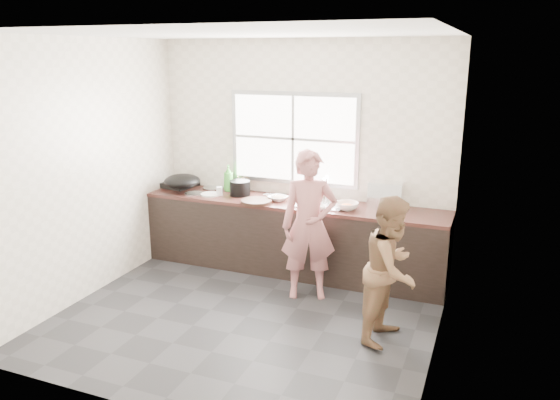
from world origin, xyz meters
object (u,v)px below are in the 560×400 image
at_px(person_side, 392,269).
at_px(pot_lid_left, 194,193).
at_px(bowl_held, 318,207).
at_px(bottle_brown_short, 243,185).
at_px(cutting_board, 256,201).
at_px(plate_food, 211,194).
at_px(burner, 178,183).
at_px(bowl_crabs, 347,207).
at_px(bottle_brown_tall, 238,184).
at_px(woman, 309,230).
at_px(black_pot, 240,188).
at_px(pot_lid_right, 213,188).
at_px(glass_jar, 219,191).
at_px(bottle_green, 228,178).
at_px(wok, 182,181).
at_px(dish_rack, 386,194).
at_px(bowl_mince, 278,198).

xyz_separation_m(person_side, pot_lid_left, (-2.63, 1.05, 0.19)).
bearing_deg(bowl_held, bottle_brown_short, 158.66).
bearing_deg(bowl_held, cutting_board, 180.00).
relative_size(plate_food, burner, 0.54).
distance_m(person_side, pot_lid_left, 2.84).
distance_m(bottle_brown_short, pot_lid_left, 0.62).
height_order(bowl_crabs, bottle_brown_tall, bottle_brown_tall).
bearing_deg(plate_food, woman, -19.11).
bearing_deg(black_pot, burner, 172.46).
height_order(bowl_held, pot_lid_left, bowl_held).
height_order(woman, person_side, woman).
distance_m(bottle_brown_tall, bottle_brown_short, 0.07).
bearing_deg(cutting_board, bowl_held, 0.00).
distance_m(bottle_brown_tall, pot_lid_right, 0.37).
xyz_separation_m(person_side, bottle_brown_tall, (-2.20, 1.40, 0.27)).
bearing_deg(burner, bowl_crabs, -6.16).
height_order(bowl_held, glass_jar, glass_jar).
bearing_deg(pot_lid_left, cutting_board, -5.89).
distance_m(woman, bowl_crabs, 0.59).
bearing_deg(bottle_green, pot_lid_right, 167.72).
xyz_separation_m(bowl_crabs, plate_food, (-1.70, -0.01, -0.02)).
bearing_deg(bottle_brown_tall, glass_jar, -111.14).
xyz_separation_m(bowl_held, plate_food, (-1.41, 0.12, -0.02)).
relative_size(bottle_brown_short, pot_lid_left, 0.69).
bearing_deg(person_side, wok, 79.82).
relative_size(black_pot, wok, 0.56).
xyz_separation_m(bottle_green, bottle_brown_tall, (0.11, 0.06, -0.08)).
xyz_separation_m(black_pot, bottle_brown_tall, (-0.12, 0.19, -0.00)).
relative_size(black_pot, bottle_green, 0.75).
xyz_separation_m(bottle_brown_tall, bottle_brown_short, (0.07, 0.00, -0.01)).
height_order(bottle_green, bottle_brown_tall, bottle_green).
xyz_separation_m(plate_food, bottle_brown_short, (0.29, 0.32, 0.07)).
distance_m(plate_food, dish_rack, 2.10).
distance_m(glass_jar, pot_lid_left, 0.33).
height_order(bottle_green, glass_jar, bottle_green).
xyz_separation_m(woman, cutting_board, (-0.77, 0.38, 0.14)).
bearing_deg(pot_lid_left, plate_food, 7.14).
bearing_deg(bottle_green, woman, -29.95).
bearing_deg(cutting_board, black_pot, 143.01).
bearing_deg(bottle_brown_tall, dish_rack, 0.00).
bearing_deg(bottle_green, person_side, -30.25).
distance_m(woman, plate_food, 1.53).
relative_size(bottle_brown_short, wok, 0.36).
xyz_separation_m(bowl_mince, black_pot, (-0.52, 0.06, 0.06)).
distance_m(plate_food, burner, 0.67).
xyz_separation_m(bowl_crabs, wok, (-2.09, -0.02, 0.11)).
height_order(black_pot, bottle_green, bottle_green).
relative_size(bottle_brown_tall, glass_jar, 1.63).
distance_m(plate_food, bottle_brown_tall, 0.40).
height_order(person_side, bottle_brown_short, person_side).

